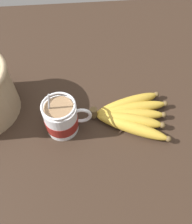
# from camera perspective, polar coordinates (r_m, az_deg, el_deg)

# --- Properties ---
(table) EXTENTS (1.38, 1.38, 0.03)m
(table) POSITION_cam_1_polar(r_m,az_deg,el_deg) (0.62, -1.57, -5.59)
(table) COLOR #332319
(table) RESTS_ON ground
(coffee_mug) EXTENTS (0.13, 0.09, 0.14)m
(coffee_mug) POSITION_cam_1_polar(r_m,az_deg,el_deg) (0.58, -8.97, -1.63)
(coffee_mug) COLOR silver
(coffee_mug) RESTS_ON table
(banana_bunch) EXTENTS (0.23, 0.18, 0.04)m
(banana_bunch) POSITION_cam_1_polar(r_m,az_deg,el_deg) (0.62, 8.91, -0.62)
(banana_bunch) COLOR brown
(banana_bunch) RESTS_ON table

